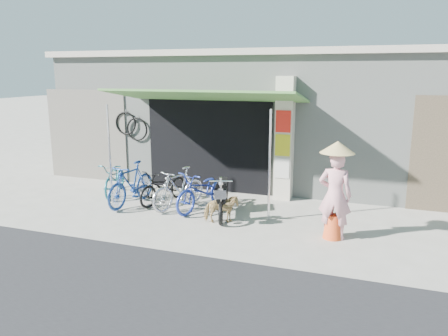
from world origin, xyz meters
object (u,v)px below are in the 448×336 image
(moped, at_px, (222,196))
(nun, at_px, (335,192))
(bike_black, at_px, (164,186))
(bike_teal, at_px, (115,178))
(bike_blue, at_px, (131,184))
(bike_navy, at_px, (203,190))
(street_dog, at_px, (221,209))
(bike_silver, at_px, (179,188))

(moped, xyz_separation_m, nun, (2.45, -0.57, 0.49))
(bike_black, xyz_separation_m, nun, (4.08, -0.98, 0.50))
(nun, bearing_deg, bike_teal, -10.47)
(bike_blue, height_order, moped, bike_blue)
(bike_blue, xyz_separation_m, nun, (4.73, -0.58, 0.41))
(bike_teal, bearing_deg, bike_navy, -27.26)
(moped, bearing_deg, bike_blue, 162.40)
(bike_black, bearing_deg, nun, 1.81)
(street_dog, height_order, nun, nun)
(bike_teal, xyz_separation_m, moped, (3.18, -0.69, 0.01))
(bike_silver, bearing_deg, bike_blue, -151.84)
(bike_silver, bearing_deg, bike_navy, 28.95)
(bike_teal, distance_m, bike_blue, 1.13)
(bike_black, bearing_deg, bike_blue, -133.70)
(bike_black, relative_size, moped, 0.97)
(bike_teal, distance_m, moped, 3.26)
(bike_silver, bearing_deg, bike_black, 175.09)
(street_dog, bearing_deg, nun, -114.46)
(bike_teal, bearing_deg, nun, -29.85)
(bike_navy, relative_size, street_dog, 2.47)
(bike_blue, xyz_separation_m, bike_navy, (1.75, 0.21, -0.05))
(bike_blue, relative_size, street_dog, 2.37)
(bike_black, distance_m, moped, 1.68)
(bike_teal, height_order, bike_blue, bike_blue)
(bike_silver, bearing_deg, nun, 10.18)
(moped, bearing_deg, bike_black, 148.72)
(bike_silver, bearing_deg, street_dog, -4.95)
(bike_blue, bearing_deg, moped, 6.17)
(bike_blue, xyz_separation_m, street_dog, (2.44, -0.49, -0.21))
(bike_silver, xyz_separation_m, street_dog, (1.26, -0.63, -0.17))
(bike_teal, distance_m, bike_silver, 2.14)
(bike_black, height_order, moped, moped)
(bike_black, bearing_deg, bike_teal, -175.12)
(bike_blue, distance_m, bike_navy, 1.77)
(nun, bearing_deg, bike_silver, -9.24)
(bike_teal, relative_size, bike_blue, 0.95)
(bike_blue, bearing_deg, bike_teal, 149.24)
(bike_black, distance_m, nun, 4.22)
(bike_blue, distance_m, nun, 4.79)
(bike_teal, height_order, bike_silver, bike_silver)
(bike_navy, bearing_deg, bike_teal, -172.39)
(street_dog, height_order, moped, moped)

